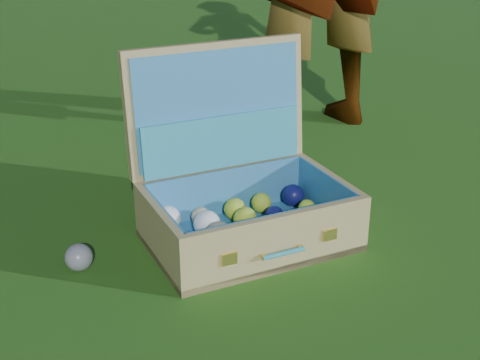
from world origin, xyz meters
name	(u,v)px	position (x,y,z in m)	size (l,w,h in m)	color
ground	(307,235)	(0.00, 0.00, 0.00)	(60.00, 60.00, 0.00)	#215114
stray_ball	(79,257)	(-0.63, 0.04, 0.04)	(0.07, 0.07, 0.07)	teal
suitcase	(237,186)	(-0.18, 0.08, 0.15)	(0.57, 0.47, 0.52)	tan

